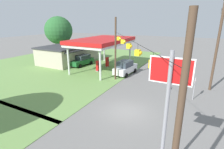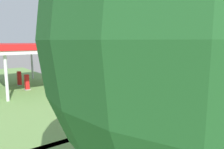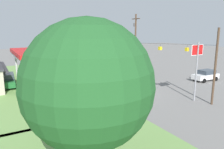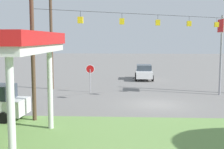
% 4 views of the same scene
% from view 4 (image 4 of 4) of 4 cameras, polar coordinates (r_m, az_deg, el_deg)
% --- Properties ---
extents(ground_plane, '(160.00, 160.00, 0.00)m').
position_cam_4_polar(ground_plane, '(23.31, 8.12, -5.44)').
color(ground_plane, slate).
extents(car_on_crossroad, '(2.18, 4.53, 1.75)m').
position_cam_4_polar(car_on_crossroad, '(37.12, 5.86, 0.47)').
color(car_on_crossroad, white).
rests_on(car_on_crossroad, ground).
extents(stop_sign_roadside, '(0.80, 0.08, 2.50)m').
position_cam_4_polar(stop_sign_roadside, '(28.21, -4.02, 0.42)').
color(stop_sign_roadside, '#99999E').
rests_on(stop_sign_roadside, ground).
extents(stop_sign_overhead, '(0.22, 1.85, 6.81)m').
position_cam_4_polar(stop_sign_overhead, '(28.12, 19.29, 6.07)').
color(stop_sign_overhead, gray).
rests_on(stop_sign_overhead, ground).
extents(utility_pole_main, '(2.20, 0.44, 10.72)m').
position_cam_4_polar(utility_pole_main, '(30.36, -11.17, 8.60)').
color(utility_pole_main, '#4C3828').
rests_on(utility_pole_main, ground).
extents(signal_span_gantry, '(15.43, 10.24, 8.35)m').
position_cam_4_polar(signal_span_gantry, '(22.83, 8.31, 6.03)').
color(signal_span_gantry, '#4C3828').
rests_on(signal_span_gantry, ground).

